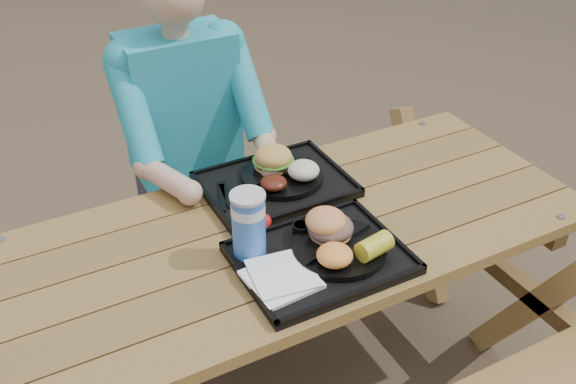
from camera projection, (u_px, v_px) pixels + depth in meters
name	position (u px, v px, depth m)	size (l,w,h in m)	color
picnic_table	(288.00, 320.00, 2.09)	(1.80, 1.49, 0.75)	#999999
tray_near	(321.00, 259.00, 1.75)	(0.45, 0.35, 0.02)	black
tray_far	(275.00, 185.00, 2.05)	(0.45, 0.35, 0.02)	black
plate_near	(339.00, 248.00, 1.75)	(0.26, 0.26, 0.02)	black
plate_far	(282.00, 176.00, 2.05)	(0.26, 0.26, 0.02)	black
napkin_stack	(281.00, 278.00, 1.65)	(0.17, 0.17, 0.02)	white
soda_cup	(249.00, 226.00, 1.70)	(0.09, 0.09, 0.18)	blue
condiment_bbq	(301.00, 229.00, 1.82)	(0.05, 0.05, 0.03)	black
condiment_mustard	(313.00, 220.00, 1.85)	(0.05, 0.05, 0.03)	yellow
sandwich	(331.00, 217.00, 1.75)	(0.12, 0.12, 0.12)	#E58E51
mac_cheese	(335.00, 255.00, 1.68)	(0.10, 0.10, 0.05)	#FFA243
corn_cob	(374.00, 246.00, 1.70)	(0.10, 0.10, 0.06)	gold
cutlery_far	(227.00, 194.00, 1.98)	(0.03, 0.15, 0.01)	black
burger	(273.00, 152.00, 2.05)	(0.12, 0.12, 0.11)	gold
baked_beans	(274.00, 183.00, 1.97)	(0.08, 0.08, 0.04)	#531A10
potato_salad	(304.00, 170.00, 2.01)	(0.10, 0.10, 0.06)	beige
diner	(189.00, 161.00, 2.40)	(0.48, 0.84, 1.28)	#1C9EC6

